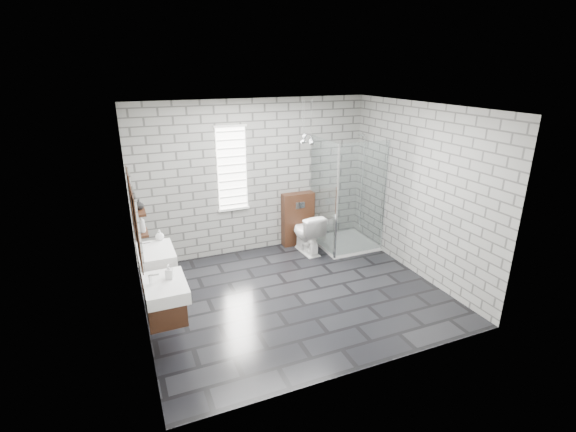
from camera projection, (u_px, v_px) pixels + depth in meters
floor at (295, 294)px, 6.21m from camera, size 4.20×3.60×0.02m
ceiling at (296, 107)px, 5.29m from camera, size 4.20×3.60×0.02m
wall_back at (254, 178)px, 7.32m from camera, size 4.20×0.02×2.70m
wall_front at (368, 262)px, 4.18m from camera, size 4.20×0.02×2.70m
wall_left at (134, 230)px, 4.98m from camera, size 0.02×3.60×2.70m
wall_right at (419, 191)px, 6.51m from camera, size 0.02×3.60×2.70m
vanity_left at (162, 290)px, 4.82m from camera, size 0.47×0.70×1.57m
vanity_right at (153, 256)px, 5.67m from camera, size 0.47×0.70×1.57m
shelf_lower at (142, 233)px, 4.98m from camera, size 0.14×0.30×0.03m
shelf_upper at (139, 212)px, 4.89m from camera, size 0.14×0.30×0.03m
window at (232, 169)px, 7.08m from camera, size 0.56×0.05×1.48m
cistern_panel at (298, 219)px, 7.80m from camera, size 0.60×0.20×1.00m
flush_plate at (300, 205)px, 7.61m from camera, size 0.18×0.01×0.12m
shower_enclosure at (344, 223)px, 7.61m from camera, size 1.00×1.00×2.03m
pendant_cluster at (306, 140)px, 6.98m from camera, size 0.28×0.20×0.76m
toilet at (307, 233)px, 7.49m from camera, size 0.45×0.75×0.74m
soap_bottle_a at (169, 272)px, 4.86m from camera, size 0.10×0.10×0.18m
soap_bottle_b at (160, 235)px, 5.93m from camera, size 0.16×0.16×0.16m
soap_bottle_c at (142, 224)px, 4.92m from camera, size 0.09×0.09×0.21m
vase at (139, 204)px, 4.92m from camera, size 0.14×0.14×0.12m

